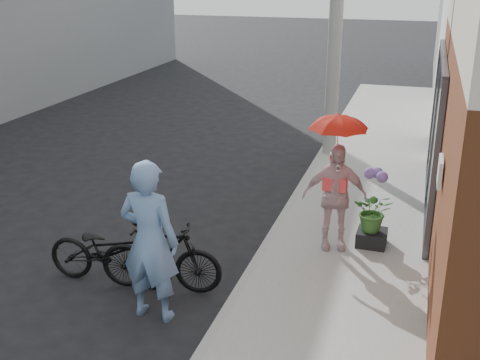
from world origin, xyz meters
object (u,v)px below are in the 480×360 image
at_px(planter, 372,238).
at_px(officer, 150,241).
at_px(kimono_woman, 334,197).
at_px(bike_left, 110,252).
at_px(bike_right, 161,257).

bearing_deg(planter, officer, -133.33).
xyz_separation_m(kimono_woman, planter, (0.54, 0.22, -0.66)).
bearing_deg(bike_left, planter, -60.60).
height_order(bike_left, kimono_woman, kimono_woman).
relative_size(officer, bike_left, 1.13).
relative_size(bike_right, planter, 3.79).
height_order(bike_right, planter, bike_right).
bearing_deg(bike_right, planter, -60.08).
relative_size(officer, planter, 4.70).
bearing_deg(kimono_woman, bike_left, -161.72).
relative_size(bike_left, planter, 4.15).
bearing_deg(planter, bike_left, -148.94).
bearing_deg(officer, bike_right, -73.33).
relative_size(bike_left, bike_right, 1.10).
relative_size(officer, bike_right, 1.24).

